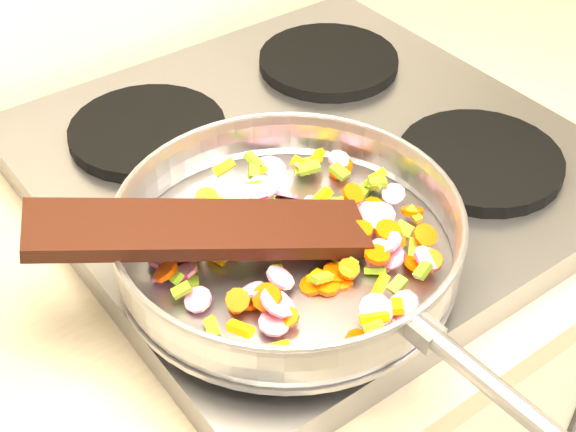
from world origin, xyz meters
TOP-DOWN VIEW (x-y plane):
  - cooktop at (-0.70, 1.67)m, footprint 0.60×0.60m
  - grate_fl at (-0.84, 1.52)m, footprint 0.19×0.19m
  - grate_fr at (-0.56, 1.52)m, footprint 0.19×0.19m
  - grate_bl at (-0.84, 1.81)m, footprint 0.19×0.19m
  - grate_br at (-0.56, 1.81)m, footprint 0.19×0.19m
  - saute_pan at (-0.84, 1.52)m, footprint 0.38×0.55m
  - vegetable_heap at (-0.82, 1.52)m, footprint 0.28×0.30m
  - wooden_spatula at (-0.91, 1.56)m, footprint 0.32×0.20m

SIDE VIEW (x-z plane):
  - cooktop at x=-0.70m, z-range 0.90..0.94m
  - grate_fl at x=-0.84m, z-range 0.94..0.96m
  - grate_fr at x=-0.56m, z-range 0.94..0.96m
  - grate_bl at x=-0.84m, z-range 0.94..0.96m
  - grate_br at x=-0.56m, z-range 0.94..0.96m
  - vegetable_heap at x=-0.82m, z-range 0.95..1.00m
  - saute_pan at x=-0.84m, z-range 0.96..1.02m
  - wooden_spatula at x=-0.91m, z-range 0.97..1.04m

